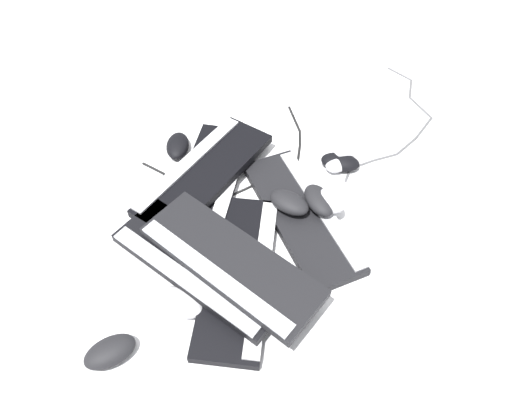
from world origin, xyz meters
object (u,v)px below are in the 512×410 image
keyboard_1 (210,182)px  mouse_5 (324,199)px  keyboard_5 (230,262)px  keyboard_4 (200,265)px  mouse_0 (110,352)px  mouse_4 (340,162)px  mouse_7 (319,200)px  keyboard_3 (204,173)px  keyboard_0 (302,215)px  mouse_1 (181,302)px  mouse_6 (289,202)px  keyboard_2 (239,273)px  mouse_2 (178,146)px  mouse_3 (340,160)px

keyboard_1 → mouse_5: mouse_5 is taller
keyboard_5 → mouse_5: 0.31m
keyboard_4 → mouse_0: size_ratio=4.02×
mouse_0 → mouse_4: 0.78m
keyboard_5 → mouse_7: keyboard_5 is taller
keyboard_3 → mouse_4: size_ratio=4.08×
keyboard_5 → mouse_0: 0.31m
mouse_4 → keyboard_0: bearing=-110.0°
keyboard_1 → mouse_7: bearing=-17.4°
keyboard_0 → mouse_5: mouse_5 is taller
mouse_1 → mouse_4: 0.60m
mouse_0 → mouse_6: mouse_6 is taller
keyboard_2 → mouse_5: (0.21, 0.20, 0.04)m
keyboard_1 → mouse_6: 0.24m
keyboard_2 → mouse_4: size_ratio=4.12×
keyboard_0 → keyboard_1: same height
keyboard_2 → mouse_2: (-0.20, 0.43, 0.01)m
mouse_0 → mouse_2: same height
keyboard_2 → keyboard_4: 0.10m
keyboard_1 → mouse_1: mouse_1 is taller
keyboard_4 → mouse_7: bearing=33.8°
mouse_0 → keyboard_3: bearing=-137.0°
keyboard_5 → mouse_1: (-0.11, -0.07, -0.05)m
keyboard_4 → mouse_1: keyboard_4 is taller
mouse_3 → mouse_6: mouse_6 is taller
keyboard_0 → keyboard_5: size_ratio=1.06×
keyboard_2 → mouse_4: bearing=52.8°
keyboard_1 → mouse_2: size_ratio=4.18×
keyboard_2 → mouse_4: (0.28, 0.36, 0.01)m
keyboard_3 → mouse_3: size_ratio=4.08×
keyboard_1 → keyboard_4: (0.00, -0.29, 0.03)m
keyboard_2 → keyboard_1: bearing=107.7°
keyboard_1 → keyboard_4: size_ratio=1.04×
keyboard_1 → mouse_5: size_ratio=4.18×
keyboard_3 → keyboard_5: bearing=-74.2°
keyboard_1 → mouse_4: 0.38m
keyboard_1 → mouse_0: size_ratio=4.18×
mouse_6 → mouse_7: size_ratio=1.00×
mouse_0 → keyboard_5: bearing=-171.4°
mouse_1 → mouse_2: 0.51m
mouse_2 → mouse_3: bearing=81.3°
mouse_3 → mouse_1: bearing=177.3°
mouse_0 → mouse_1: size_ratio=1.00×
keyboard_1 → keyboard_5: bearing=-76.2°
mouse_2 → mouse_3: same height
mouse_2 → mouse_5: 0.47m
mouse_0 → mouse_3: 0.78m
keyboard_5 → keyboard_4: bearing=172.4°
mouse_4 → mouse_6: mouse_6 is taller
keyboard_0 → mouse_5: bearing=21.9°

